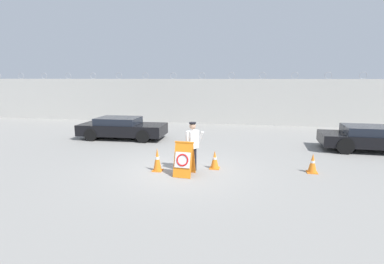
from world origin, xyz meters
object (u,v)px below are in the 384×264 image
Objects in this scene: barricade_sign at (184,159)px; security_guard at (193,144)px; traffic_cone_mid at (157,160)px; traffic_cone_far at (313,163)px; parked_car_front_coupe at (122,128)px; parked_car_far_side at (374,138)px; traffic_cone_near at (215,160)px.

security_guard is (0.20, 0.51, 0.39)m from barricade_sign.
traffic_cone_mid is 5.34m from traffic_cone_far.
traffic_cone_mid is at bearing 131.96° from security_guard.
security_guard is 4.16m from traffic_cone_far.
barricade_sign is 7.05m from parked_car_front_coupe.
parked_car_front_coupe reaches higher than traffic_cone_mid.
traffic_cone_far is at bearing -48.97° from security_guard.
security_guard is 1.35m from traffic_cone_mid.
barricade_sign is 0.25× the size of parked_car_front_coupe.
security_guard reaches higher than parked_car_far_side.
parked_car_front_coupe is (-4.78, 4.85, -0.37)m from security_guard.
traffic_cone_near is 0.97× the size of traffic_cone_far.
traffic_cone_near is at bearing -177.20° from traffic_cone_far.
barricade_sign reaches higher than traffic_cone_far.
traffic_cone_far is at bearing -27.48° from parked_car_front_coupe.
security_guard reaches higher than parked_car_front_coupe.
traffic_cone_far is at bearing -128.85° from parked_car_far_side.
traffic_cone_mid is 6.19m from parked_car_front_coupe.
traffic_cone_near is (0.91, 0.95, -0.25)m from barricade_sign.
barricade_sign is at bearing -168.72° from security_guard.
security_guard is at bearing 73.45° from barricade_sign.
parked_car_far_side is at bearing 28.17° from traffic_cone_mid.
security_guard is 2.13× the size of traffic_cone_mid.
barricade_sign is 1.08m from traffic_cone_mid.
barricade_sign is at bearing -133.78° from traffic_cone_near.
traffic_cone_near is 2.04m from traffic_cone_mid.
parked_car_far_side is (12.11, -0.48, -0.01)m from parked_car_front_coupe.
security_guard is 0.38× the size of parked_car_front_coupe.
traffic_cone_mid is at bearing -161.39° from traffic_cone_near.
traffic_cone_near is 0.14× the size of parked_car_far_side.
barricade_sign reaches higher than traffic_cone_mid.
parked_car_far_side is (6.61, 3.92, 0.26)m from traffic_cone_near.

